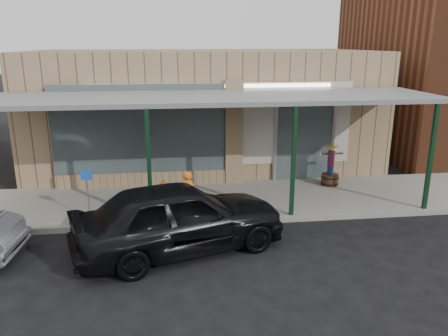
{
  "coord_description": "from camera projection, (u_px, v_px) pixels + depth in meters",
  "views": [
    {
      "loc": [
        -1.23,
        -8.17,
        4.49
      ],
      "look_at": [
        0.09,
        2.6,
        1.35
      ],
      "focal_mm": 35.0,
      "sensor_mm": 36.0,
      "label": 1
    }
  ],
  "objects": [
    {
      "name": "ground",
      "position": [
        235.0,
        264.0,
        9.19
      ],
      "size": [
        120.0,
        120.0,
        0.0
      ],
      "primitive_type": "plane",
      "color": "black",
      "rests_on": "ground"
    },
    {
      "name": "sidewalk",
      "position": [
        217.0,
        201.0,
        12.6
      ],
      "size": [
        40.0,
        3.2,
        0.15
      ],
      "primitive_type": "cube",
      "color": "gray",
      "rests_on": "ground"
    },
    {
      "name": "storefront",
      "position": [
        204.0,
        108.0,
        16.39
      ],
      "size": [
        12.0,
        6.25,
        4.2
      ],
      "color": "#9E8161",
      "rests_on": "ground"
    },
    {
      "name": "awning",
      "position": [
        216.0,
        99.0,
        11.74
      ],
      "size": [
        12.0,
        3.0,
        3.04
      ],
      "color": "slate",
      "rests_on": "ground"
    },
    {
      "name": "block_buildings_near",
      "position": [
        252.0,
        61.0,
        17.14
      ],
      "size": [
        61.0,
        8.0,
        8.0
      ],
      "color": "brown",
      "rests_on": "ground"
    },
    {
      "name": "barrel_scarecrow",
      "position": [
        330.0,
        171.0,
        13.65
      ],
      "size": [
        0.83,
        0.58,
        1.37
      ],
      "rotation": [
        0.0,
        0.0,
        -0.1
      ],
      "color": "#492D1D",
      "rests_on": "sidewalk"
    },
    {
      "name": "barrel_pumpkin",
      "position": [
        164.0,
        196.0,
        11.99
      ],
      "size": [
        0.68,
        0.68,
        0.72
      ],
      "rotation": [
        0.0,
        0.0,
        0.12
      ],
      "color": "#492D1D",
      "rests_on": "sidewalk"
    },
    {
      "name": "handicap_sign",
      "position": [
        87.0,
        187.0,
        10.93
      ],
      "size": [
        0.27,
        0.06,
        1.3
      ],
      "rotation": [
        0.0,
        0.0,
        0.16
      ],
      "color": "gray",
      "rests_on": "sidewalk"
    },
    {
      "name": "parked_sedan",
      "position": [
        180.0,
        217.0,
        9.58
      ],
      "size": [
        5.02,
        3.23,
        1.59
      ],
      "rotation": [
        0.0,
        0.0,
        1.89
      ],
      "color": "black",
      "rests_on": "ground"
    }
  ]
}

